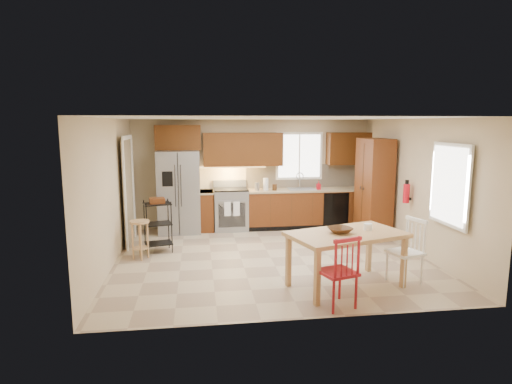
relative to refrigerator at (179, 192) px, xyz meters
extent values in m
plane|color=tan|center=(1.70, -2.12, -0.91)|extent=(5.50, 5.50, 0.00)
cube|color=silver|center=(1.70, -2.12, 1.59)|extent=(5.50, 5.00, 0.02)
cube|color=#CCB793|center=(1.70, 0.38, 0.34)|extent=(5.50, 0.02, 2.50)
cube|color=#CCB793|center=(1.70, -4.62, 0.34)|extent=(5.50, 0.02, 2.50)
cube|color=#CCB793|center=(-1.05, -2.12, 0.34)|extent=(0.02, 5.00, 2.50)
cube|color=#CCB793|center=(4.45, -2.12, 0.34)|extent=(0.02, 5.00, 2.50)
cube|color=gray|center=(0.00, 0.00, 0.00)|extent=(0.92, 0.75, 1.82)
cube|color=gray|center=(1.15, 0.06, -0.45)|extent=(0.76, 0.63, 0.92)
cube|color=#652E12|center=(0.60, 0.08, -0.46)|extent=(0.30, 0.60, 0.90)
cube|color=#652E12|center=(2.99, 0.08, -0.46)|extent=(2.92, 0.60, 0.90)
cube|color=black|center=(3.55, -0.22, -0.46)|extent=(0.60, 0.02, 0.78)
cube|color=beige|center=(2.99, 0.36, 0.27)|extent=(2.92, 0.03, 0.55)
cube|color=#52290D|center=(0.00, 0.20, 1.19)|extent=(1.00, 0.35, 0.55)
cube|color=#52290D|center=(1.45, 0.20, 0.92)|extent=(1.80, 0.35, 0.75)
cube|color=#52290D|center=(3.95, 0.20, 0.92)|extent=(1.00, 0.35, 0.75)
cube|color=white|center=(2.80, 0.35, 0.74)|extent=(1.12, 0.04, 1.12)
cube|color=gray|center=(2.80, 0.08, -0.05)|extent=(0.62, 0.46, 0.16)
cube|color=#FFBF66|center=(1.15, 0.17, 0.52)|extent=(1.60, 0.30, 0.01)
imported|color=red|center=(3.18, -0.02, 0.09)|extent=(0.09, 0.09, 0.19)
cylinder|color=white|center=(1.95, 0.03, 0.13)|extent=(0.12, 0.12, 0.28)
cylinder|color=gray|center=(1.75, 0.03, 0.08)|extent=(0.11, 0.11, 0.18)
cylinder|color=#462B12|center=(2.15, 0.00, 0.06)|extent=(0.10, 0.10, 0.14)
cube|color=#652E12|center=(4.13, -0.93, 0.14)|extent=(0.50, 0.95, 2.10)
cylinder|color=red|center=(4.33, -1.98, 0.19)|extent=(0.12, 0.12, 0.36)
cube|color=white|center=(4.38, -3.27, 0.54)|extent=(0.04, 1.02, 1.32)
cube|color=#8C7A59|center=(-0.97, -0.82, 0.14)|extent=(0.04, 0.95, 2.10)
imported|color=#462B12|center=(2.47, -3.65, -0.09)|extent=(0.42, 0.42, 0.08)
cylinder|color=white|center=(2.94, -3.54, -0.05)|extent=(0.16, 0.16, 0.15)
camera|label=1|loc=(0.42, -9.50, 1.51)|focal=30.00mm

